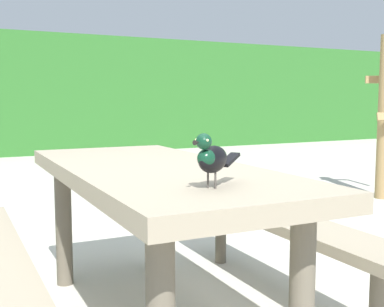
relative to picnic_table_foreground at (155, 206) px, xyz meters
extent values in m
cube|color=gray|center=(0.00, 0.00, 0.15)|extent=(0.79, 1.81, 0.07)
cylinder|color=#635B4C|center=(0.25, -0.71, -0.22)|extent=(0.09, 0.09, 0.67)
cylinder|color=#635B4C|center=(-0.25, 0.71, -0.22)|extent=(0.09, 0.09, 0.67)
cylinder|color=#635B4C|center=(0.28, 0.70, -0.22)|extent=(0.09, 0.09, 0.67)
cube|color=gray|center=(0.70, -0.01, -0.14)|extent=(0.31, 1.72, 0.05)
cylinder|color=#635B4C|center=(0.71, 0.63, -0.36)|extent=(0.07, 0.07, 0.39)
ellipsoid|color=black|center=(-0.05, -0.60, 0.28)|extent=(0.16, 0.14, 0.09)
ellipsoid|color=#0F3823|center=(-0.08, -0.63, 0.29)|extent=(0.09, 0.09, 0.06)
sphere|color=#0F3823|center=(-0.10, -0.64, 0.34)|extent=(0.05, 0.05, 0.05)
sphere|color=#EAE08C|center=(-0.10, -0.66, 0.35)|extent=(0.01, 0.01, 0.01)
sphere|color=#EAE08C|center=(-0.12, -0.63, 0.35)|extent=(0.01, 0.01, 0.01)
cone|color=black|center=(-0.13, -0.66, 0.34)|extent=(0.03, 0.03, 0.02)
cube|color=black|center=(0.05, -0.54, 0.27)|extent=(0.10, 0.08, 0.04)
cylinder|color=#47423D|center=(-0.05, -0.62, 0.21)|extent=(0.01, 0.01, 0.05)
cylinder|color=#47423D|center=(-0.06, -0.60, 0.21)|extent=(0.01, 0.01, 0.05)
cube|color=#A08050|center=(3.37, 1.80, 0.68)|extent=(0.29, 0.21, 0.08)
camera|label=1|loc=(-0.85, -2.01, 0.48)|focal=46.45mm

